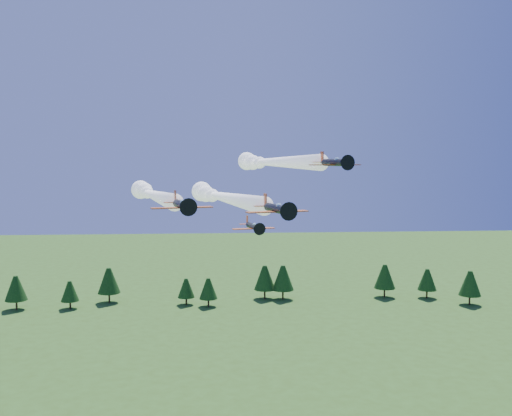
{
  "coord_description": "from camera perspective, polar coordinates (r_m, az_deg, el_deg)",
  "views": [
    {
      "loc": [
        -6.27,
        -79.67,
        48.63
      ],
      "look_at": [
        -0.52,
        0.0,
        41.94
      ],
      "focal_mm": 40.0,
      "sensor_mm": 36.0,
      "label": 1
    }
  ],
  "objects": [
    {
      "name": "plane_lead",
      "position": [
        94.72,
        -3.38,
        1.13
      ],
      "size": [
        16.0,
        43.41,
        3.7
      ],
      "rotation": [
        0.0,
        0.0,
        0.26
      ],
      "color": "black",
      "rests_on": "ground"
    },
    {
      "name": "plane_slot",
      "position": [
        89.11,
        -0.3,
        -1.86
      ],
      "size": [
        6.81,
        7.49,
        2.38
      ],
      "rotation": [
        0.0,
        0.0,
        0.22
      ],
      "color": "black",
      "rests_on": "ground"
    },
    {
      "name": "plane_left",
      "position": [
        102.82,
        -10.34,
        1.33
      ],
      "size": [
        16.44,
        43.64,
        3.7
      ],
      "rotation": [
        0.0,
        0.0,
        0.27
      ],
      "color": "black",
      "rests_on": "ground"
    },
    {
      "name": "plane_right",
      "position": [
        105.47,
        1.49,
        4.62
      ],
      "size": [
        16.48,
        43.27,
        3.7
      ],
      "rotation": [
        0.0,
        0.0,
        0.28
      ],
      "color": "black",
      "rests_on": "ground"
    },
    {
      "name": "treeline",
      "position": [
        196.39,
        -2.94,
        -7.42
      ],
      "size": [
        174.34,
        20.82,
        11.93
      ],
      "color": "#382314",
      "rests_on": "ground"
    }
  ]
}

